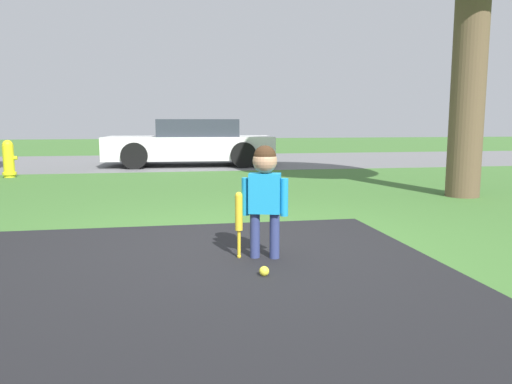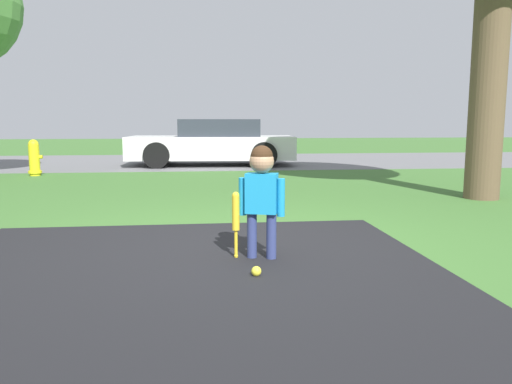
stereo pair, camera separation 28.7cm
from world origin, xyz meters
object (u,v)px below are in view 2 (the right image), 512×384
Objects in this scene: sports_ball at (256,271)px; fire_hydrant at (34,158)px; baseball_bat at (236,215)px; parked_car at (214,143)px; child at (262,186)px.

fire_hydrant is (-3.82, 7.38, 0.33)m from sports_ball.
baseball_bat is 0.73× the size of fire_hydrant.
baseball_bat is at bearing 92.88° from parked_car.
baseball_bat is at bearing -172.88° from child.
sports_ball is at bearing -77.93° from baseball_bat.
fire_hydrant reaches higher than baseball_bat.
sports_ball is 8.32m from fire_hydrant.
sports_ball is at bearing 93.57° from parked_car.
child is 0.22× the size of parked_car.
parked_car is at bearing 29.22° from fire_hydrant.
fire_hydrant is 4.37m from parked_car.
parked_car is (3.81, 2.13, 0.20)m from fire_hydrant.
parked_car reaches higher than sports_ball.
child is at bearing -10.52° from baseball_bat.
baseball_bat is at bearing -61.62° from fire_hydrant.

